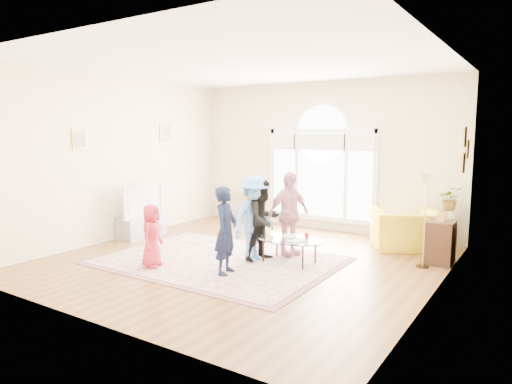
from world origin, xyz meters
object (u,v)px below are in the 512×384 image
Objects in this scene: area_rug at (218,260)px; tv_console at (142,227)px; coffee_table at (289,240)px; television at (141,201)px; armchair at (405,230)px.

tv_console reaches higher than area_rug.
area_rug is 1.24m from coffee_table.
coffee_table is at bearing -1.28° from tv_console.
television is at bearing 166.80° from area_rug.
tv_console is at bearing 166.84° from area_rug.
television reaches higher than tv_console.
television is at bearing 0.00° from tv_console.
tv_console is 5.16m from armchair.
coffee_table reaches higher than area_rug.
armchair is (2.39, 2.46, 0.35)m from area_rug.
area_rug is 3.60× the size of tv_console.
television is (0.01, 0.00, 0.53)m from tv_console.
armchair is (4.79, 1.90, 0.15)m from tv_console.
television is at bearing -7.59° from armchair.
armchair reaches higher than tv_console.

